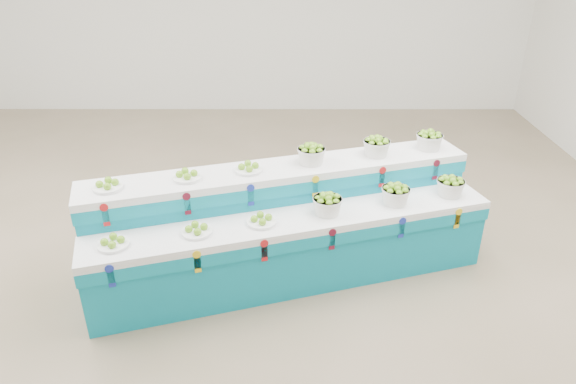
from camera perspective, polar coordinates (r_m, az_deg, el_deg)
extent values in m
plane|color=#75654B|center=(5.34, -8.49, -7.94)|extent=(10.00, 10.00, 0.00)
cylinder|color=white|center=(4.46, -18.78, -5.16)|extent=(0.33, 0.33, 0.09)
cylinder|color=white|center=(4.46, -10.07, -4.00)|extent=(0.33, 0.33, 0.09)
cylinder|color=white|center=(4.54, -2.94, -2.98)|extent=(0.33, 0.33, 0.09)
cylinder|color=white|center=(4.73, -19.31, 0.84)|extent=(0.33, 0.33, 0.09)
cylinder|color=white|center=(4.73, -11.12, 1.93)|extent=(0.33, 0.33, 0.09)
cylinder|color=white|center=(4.81, -4.38, 2.80)|extent=(0.33, 0.33, 0.09)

